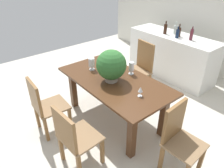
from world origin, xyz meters
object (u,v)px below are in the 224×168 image
Objects in this scene: chair_near_right at (73,136)px; chair_foot_end at (179,136)px; wine_bottle_dark at (191,35)px; crystal_vase_left at (131,67)px; flower_centerpiece at (111,65)px; kitchen_counter at (171,55)px; wine_bottle_tall at (165,29)px; wine_bottle_clear at (177,33)px; crystal_vase_center_near at (92,63)px; chair_near_left at (44,105)px; wine_glass at (140,90)px; wine_bottle_amber at (176,29)px; dining_table at (114,87)px; wine_bottle_green at (179,32)px; chair_far_left at (141,65)px.

chair_near_right is 0.96× the size of chair_foot_end.
crystal_vase_left is at bearing -88.04° from wine_bottle_dark.
crystal_vase_left is at bearing 85.72° from flower_centerpiece.
flower_centerpiece reaches higher than kitchen_counter.
wine_bottle_tall is at bearing -74.14° from chair_near_right.
chair_foot_end is at bearing -51.82° from wine_bottle_clear.
kitchen_counter is at bearing 177.57° from wine_bottle_dark.
crystal_vase_center_near is (-1.71, -0.07, 0.37)m from chair_foot_end.
wine_bottle_dark reaches higher than chair_near_left.
wine_glass is at bearing 87.68° from chair_foot_end.
wine_bottle_clear is (0.19, -0.19, -0.01)m from wine_bottle_amber.
chair_near_left reaches higher than dining_table.
chair_foot_end is at bearing -58.22° from wine_bottle_dark.
chair_foot_end is at bearing -133.02° from chair_near_right.
wine_bottle_green reaches higher than dining_table.
chair_foot_end is 3.52× the size of wine_bottle_dark.
wine_bottle_amber is at bearing 105.76° from crystal_vase_left.
wine_bottle_clear is at bearing 87.88° from chair_far_left.
dining_table is at bearing -80.98° from wine_bottle_green.
crystal_vase_left is at bearing 37.14° from crystal_vase_center_near.
wine_bottle_green reaches higher than crystal_vase_center_near.
kitchen_counter is 7.43× the size of wine_bottle_dark.
crystal_vase_left is (0.45, 1.31, 0.37)m from chair_near_left.
wine_bottle_amber is (-1.03, 2.11, 0.19)m from wine_glass.
flower_centerpiece is 2.35× the size of crystal_vase_left.
wine_bottle_tall is 1.02× the size of wine_bottle_dark.
wine_bottle_clear is at bearing -37.97° from kitchen_counter.
wine_bottle_green is at bearing -89.14° from chair_near_left.
wine_bottle_amber is at bearing 35.28° from chair_foot_end.
chair_near_right is 3.12m from wine_bottle_green.
chair_far_left is at bearing 122.35° from crystal_vase_left.
wine_bottle_amber reaches higher than wine_bottle_green.
wine_bottle_green is at bearing 110.73° from wine_bottle_clear.
kitchen_counter is (-0.04, 1.02, -0.07)m from chair_far_left.
dining_table is 8.76× the size of crystal_vase_left.
wine_bottle_tall is at bearing 107.60° from dining_table.
chair_near_left is 3.98× the size of wine_bottle_clear.
crystal_vase_left reaches higher than crystal_vase_center_near.
wine_bottle_amber is 0.27m from wine_bottle_clear.
crystal_vase_left is (-0.38, 1.30, 0.37)m from chair_near_right.
kitchen_counter is 0.62m from wine_bottle_tall.
wine_bottle_green is at bearing 101.76° from crystal_vase_left.
crystal_vase_left reaches higher than chair_near_left.
wine_bottle_amber reaches higher than crystal_vase_left.
chair_near_right is 1.27m from chair_foot_end.
chair_near_left is 1.43m from crystal_vase_left.
chair_near_left is at bearing -92.68° from wine_bottle_clear.
chair_near_right is 4.37× the size of crystal_vase_center_near.
wine_bottle_dark is at bearing 106.24° from wine_glass.
wine_bottle_clear is at bearing 113.71° from wine_glass.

